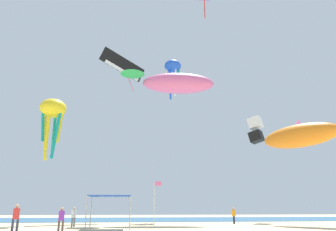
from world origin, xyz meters
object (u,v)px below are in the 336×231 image
(person_near_tent, at_px, (16,216))
(person_rightmost, at_px, (61,217))
(person_leftmost, at_px, (234,214))
(canopy_tent, at_px, (110,197))
(banner_flag, at_px, (155,199))
(kite_delta_green, at_px, (132,72))
(kite_inflatable_pink, at_px, (178,83))
(kite_parafoil_black, at_px, (122,65))
(kite_inflatable_orange, at_px, (300,136))
(kite_octopus_blue, at_px, (173,68))
(person_central, at_px, (74,215))
(kite_octopus_yellow, at_px, (53,111))
(kite_box_white, at_px, (256,130))

(person_near_tent, height_order, person_rightmost, person_near_tent)
(person_leftmost, bearing_deg, canopy_tent, 130.78)
(banner_flag, relative_size, kite_delta_green, 1.10)
(kite_inflatable_pink, distance_m, kite_parafoil_black, 10.96)
(person_near_tent, xyz_separation_m, person_rightmost, (2.94, -0.01, -0.11))
(canopy_tent, xyz_separation_m, person_leftmost, (12.09, 7.88, -1.37))
(kite_inflatable_orange, bearing_deg, canopy_tent, -111.94)
(person_rightmost, height_order, kite_inflatable_pink, kite_inflatable_pink)
(person_near_tent, relative_size, kite_octopus_blue, 0.31)
(person_central, relative_size, kite_octopus_yellow, 0.25)
(kite_inflatable_pink, relative_size, kite_inflatable_orange, 1.12)
(kite_octopus_blue, height_order, kite_inflatable_orange, kite_octopus_blue)
(person_near_tent, relative_size, kite_delta_green, 0.54)
(person_rightmost, distance_m, kite_octopus_yellow, 14.90)
(banner_flag, bearing_deg, kite_box_white, 38.37)
(canopy_tent, height_order, banner_flag, banner_flag)
(person_leftmost, bearing_deg, kite_octopus_blue, 34.89)
(kite_inflatable_pink, xyz_separation_m, kite_parafoil_black, (-6.98, 6.77, 5.05))
(kite_delta_green, bearing_deg, person_rightmost, -30.28)
(person_leftmost, height_order, banner_flag, banner_flag)
(kite_inflatable_pink, height_order, kite_octopus_blue, kite_octopus_blue)
(kite_inflatable_pink, relative_size, kite_octopus_blue, 1.54)
(kite_delta_green, bearing_deg, kite_box_white, 86.30)
(person_rightmost, distance_m, kite_inflatable_orange, 22.95)
(person_leftmost, height_order, kite_delta_green, kite_delta_green)
(person_central, xyz_separation_m, kite_inflatable_orange, (20.96, 0.36, 7.41))
(kite_inflatable_pink, distance_m, kite_octopus_blue, 8.63)
(person_leftmost, xyz_separation_m, kite_parafoil_black, (-12.16, 9.37, 20.07))
(kite_octopus_yellow, bearing_deg, person_rightmost, -90.95)
(canopy_tent, relative_size, kite_box_white, 0.93)
(person_rightmost, bearing_deg, banner_flag, 44.18)
(person_rightmost, distance_m, banner_flag, 7.63)
(canopy_tent, relative_size, banner_flag, 0.86)
(canopy_tent, bearing_deg, kite_box_white, 35.52)
(kite_inflatable_pink, relative_size, kite_delta_green, 2.66)
(kite_octopus_yellow, bearing_deg, kite_parafoil_black, 33.35)
(person_rightmost, relative_size, kite_inflatable_orange, 0.20)
(kite_box_white, bearing_deg, kite_octopus_yellow, -41.03)
(kite_parafoil_black, relative_size, kite_octopus_yellow, 1.02)
(kite_delta_green, relative_size, kite_inflatable_orange, 0.42)
(kite_octopus_blue, bearing_deg, person_leftmost, -55.38)
(person_rightmost, relative_size, kite_parafoil_black, 0.25)
(person_central, distance_m, kite_octopus_blue, 26.60)
(person_near_tent, height_order, kite_delta_green, kite_delta_green)
(canopy_tent, bearing_deg, person_leftmost, 33.08)
(kite_octopus_blue, bearing_deg, canopy_tent, -104.93)
(kite_octopus_blue, bearing_deg, banner_flag, -95.43)
(canopy_tent, xyz_separation_m, kite_delta_green, (1.39, 10.19, 14.67))
(person_leftmost, distance_m, kite_inflatable_pink, 16.10)
(banner_flag, bearing_deg, person_central, 164.23)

